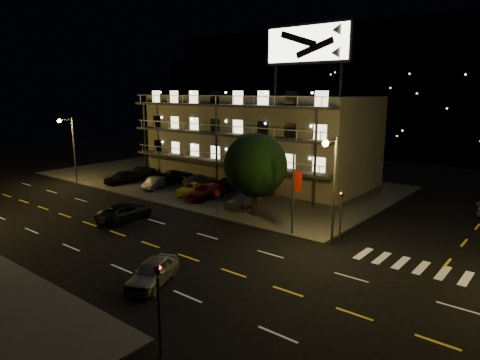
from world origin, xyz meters
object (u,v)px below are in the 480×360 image
Objects in this scene: tree at (255,167)px; lot_car_2 at (192,189)px; lot_car_7 at (202,180)px; lot_car_4 at (243,199)px; road_car_east at (153,272)px; road_car_west at (125,212)px.

tree is 10.75m from lot_car_2.
lot_car_2 is at bearing 142.57° from lot_car_7.
tree reaches higher than lot_car_4.
lot_car_4 is 0.95× the size of lot_car_7.
road_car_east is at bearing 148.62° from lot_car_7.
road_car_east is 13.66m from road_car_west.
road_car_west is (-5.73, -9.47, -0.14)m from lot_car_4.
lot_car_4 reaches higher than lot_car_2.
lot_car_7 is 14.40m from road_car_west.
lot_car_4 is at bearing -128.38° from road_car_west.
tree reaches higher than road_car_west.
road_car_west is (4.05, -13.82, -0.07)m from lot_car_7.
road_car_west reaches higher than lot_car_7.
tree is 1.40× the size of road_car_west.
road_car_west is at bearing -135.75° from tree.
lot_car_2 is 21.52m from road_car_east.
tree is 4.66m from lot_car_4.
lot_car_4 is at bearing 149.27° from tree.
tree is 12.07m from road_car_west.
lot_car_2 is 1.00× the size of road_car_east.
road_car_west is at bearing 127.14° from road_car_east.
road_car_west is at bearing -88.13° from lot_car_2.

